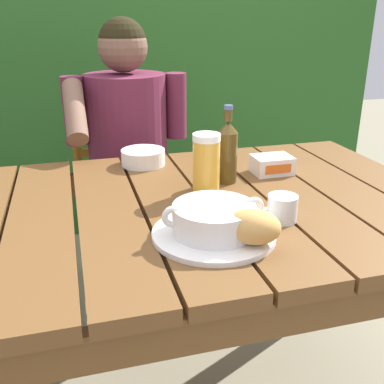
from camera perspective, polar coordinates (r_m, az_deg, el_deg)
dining_table at (r=1.21m, az=-2.39°, el=-5.29°), size 1.49×0.89×0.76m
hedge_backdrop at (r=2.89m, az=-8.14°, el=15.82°), size 3.20×0.94×2.07m
chair_near_diner at (r=2.09m, az=-8.39°, el=0.28°), size 0.44×0.41×0.98m
person_eating at (r=1.82m, az=-8.05°, el=5.30°), size 0.48×0.47×1.22m
serving_plate at (r=1.00m, az=2.78°, el=-5.31°), size 0.28×0.28×0.01m
soup_bowl at (r=0.98m, az=2.82°, el=-3.29°), size 0.23×0.18×0.07m
bread_roll at (r=0.94m, az=7.80°, el=-4.39°), size 0.14×0.13×0.07m
beer_glass at (r=1.21m, az=1.83°, el=3.56°), size 0.08×0.08×0.17m
beer_bottle at (r=1.30m, az=4.50°, el=5.26°), size 0.06×0.06×0.23m
water_glass_small at (r=1.09m, az=11.42°, el=-2.02°), size 0.07×0.07×0.06m
butter_tub at (r=1.41m, az=10.14°, el=3.45°), size 0.12×0.09×0.05m
table_knife at (r=1.14m, az=7.20°, el=-2.11°), size 0.14×0.06×0.01m
diner_bowl at (r=1.48m, az=-6.23°, el=4.42°), size 0.14×0.14×0.05m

